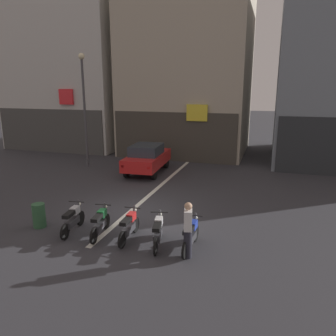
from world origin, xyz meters
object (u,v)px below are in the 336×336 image
(motorcycle_blue_row_rightmost, at_px, (191,235))
(trash_bin, at_px, (39,215))
(person_by_motorcycles, at_px, (188,230))
(motorcycle_white_row_right_mid, at_px, (158,231))
(motorcycle_silver_row_leftmost, at_px, (73,219))
(motorcycle_green_row_left_mid, at_px, (100,222))
(car_red_crossing_near, at_px, (147,158))
(motorcycle_red_row_centre, at_px, (129,226))
(street_lamp, at_px, (84,99))

(motorcycle_blue_row_rightmost, xyz_separation_m, trash_bin, (-5.42, -0.05, -0.03))
(person_by_motorcycles, bearing_deg, motorcycle_white_row_right_mid, 156.96)
(motorcycle_silver_row_leftmost, xyz_separation_m, motorcycle_green_row_left_mid, (1.02, 0.03, 0.00))
(car_red_crossing_near, xyz_separation_m, motorcycle_blue_row_rightmost, (4.54, -8.04, -0.43))
(trash_bin, bearing_deg, person_by_motorcycles, -4.84)
(trash_bin, bearing_deg, motorcycle_blue_row_rightmost, 0.58)
(motorcycle_red_row_centre, relative_size, motorcycle_blue_row_rightmost, 1.00)
(motorcycle_green_row_left_mid, height_order, motorcycle_white_row_right_mid, same)
(motorcycle_white_row_right_mid, height_order, motorcycle_blue_row_rightmost, same)
(motorcycle_silver_row_leftmost, xyz_separation_m, motorcycle_red_row_centre, (2.03, 0.07, 0.00))
(motorcycle_white_row_right_mid, relative_size, person_by_motorcycles, 0.99)
(street_lamp, bearing_deg, trash_bin, -69.35)
(car_red_crossing_near, xyz_separation_m, motorcycle_green_row_left_mid, (1.49, -8.04, -0.43))
(motorcycle_red_row_centre, height_order, motorcycle_blue_row_rightmost, same)
(motorcycle_red_row_centre, height_order, trash_bin, motorcycle_red_row_centre)
(motorcycle_silver_row_leftmost, relative_size, person_by_motorcycles, 1.00)
(street_lamp, xyz_separation_m, motorcycle_blue_row_rightmost, (8.58, -8.33, -3.60))
(motorcycle_silver_row_leftmost, bearing_deg, person_by_motorcycles, -6.70)
(motorcycle_white_row_right_mid, bearing_deg, trash_bin, 179.82)
(trash_bin, bearing_deg, motorcycle_red_row_centre, 1.46)
(street_lamp, height_order, motorcycle_silver_row_leftmost, street_lamp)
(motorcycle_silver_row_leftmost, bearing_deg, motorcycle_blue_row_rightmost, 0.49)
(motorcycle_blue_row_rightmost, bearing_deg, motorcycle_green_row_left_mid, -179.94)
(motorcycle_silver_row_leftmost, relative_size, motorcycle_green_row_left_mid, 1.00)
(motorcycle_red_row_centre, relative_size, trash_bin, 1.97)
(street_lamp, xyz_separation_m, motorcycle_green_row_left_mid, (5.53, -8.33, -3.60))
(person_by_motorcycles, xyz_separation_m, trash_bin, (-5.45, 0.46, -0.43))
(motorcycle_red_row_centre, bearing_deg, street_lamp, 128.27)
(person_by_motorcycles, bearing_deg, motorcycle_blue_row_rightmost, 93.74)
(car_red_crossing_near, distance_m, motorcycle_red_row_centre, 8.40)
(motorcycle_silver_row_leftmost, xyz_separation_m, motorcycle_blue_row_rightmost, (4.07, 0.04, 0.00))
(trash_bin, bearing_deg, car_red_crossing_near, 83.77)
(street_lamp, xyz_separation_m, motorcycle_red_row_centre, (6.54, -8.29, -3.60))
(street_lamp, height_order, person_by_motorcycles, street_lamp)
(motorcycle_green_row_left_mid, height_order, motorcycle_red_row_centre, same)
(trash_bin, bearing_deg, street_lamp, 110.65)
(motorcycle_red_row_centre, distance_m, motorcycle_white_row_right_mid, 1.02)
(car_red_crossing_near, distance_m, person_by_motorcycles, 9.70)
(motorcycle_white_row_right_mid, relative_size, motorcycle_blue_row_rightmost, 0.99)
(street_lamp, bearing_deg, motorcycle_silver_row_leftmost, -61.65)
(person_by_motorcycles, bearing_deg, motorcycle_green_row_left_mid, 170.55)
(motorcycle_red_row_centre, distance_m, motorcycle_blue_row_rightmost, 2.03)
(car_red_crossing_near, bearing_deg, person_by_motorcycles, -61.90)
(car_red_crossing_near, bearing_deg, motorcycle_white_row_right_mid, -66.56)
(car_red_crossing_near, height_order, person_by_motorcycles, person_by_motorcycles)
(motorcycle_green_row_left_mid, bearing_deg, motorcycle_white_row_right_mid, -1.84)
(motorcycle_silver_row_leftmost, xyz_separation_m, trash_bin, (-1.35, -0.02, -0.03))
(motorcycle_blue_row_rightmost, height_order, person_by_motorcycles, person_by_motorcycles)
(motorcycle_silver_row_leftmost, height_order, motorcycle_blue_row_rightmost, same)
(motorcycle_white_row_right_mid, bearing_deg, car_red_crossing_near, 113.44)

